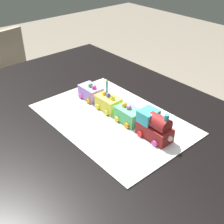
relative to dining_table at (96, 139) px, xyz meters
name	(u,v)px	position (x,y,z in m)	size (l,w,h in m)	color
dining_table	(96,139)	(0.00, 0.00, 0.00)	(1.40, 1.00, 0.74)	black
cake_board	(112,119)	(-0.05, -0.04, 0.11)	(0.60, 0.40, 0.00)	silver
cake_locomotive	(155,126)	(-0.24, -0.08, 0.16)	(0.14, 0.08, 0.12)	maroon
cake_car_flatbed_mint_green	(129,115)	(-0.11, -0.08, 0.14)	(0.10, 0.08, 0.07)	#59CC7A
cake_car_caboose_lemon	(109,103)	(0.01, -0.08, 0.14)	(0.10, 0.08, 0.07)	#F4E04C
cake_car_tanker_lavender	(91,92)	(0.13, -0.08, 0.14)	(0.10, 0.08, 0.07)	#AD84E0
birthday_candle	(107,86)	(0.02, -0.08, 0.21)	(0.01, 0.01, 0.06)	#4CA5E5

